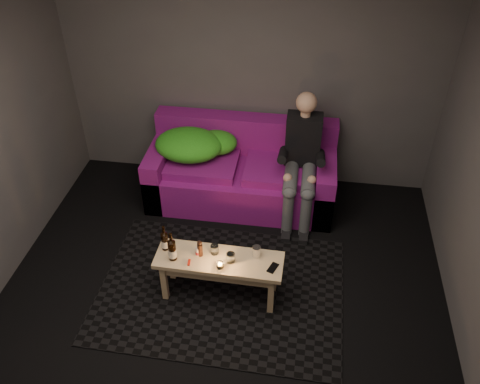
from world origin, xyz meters
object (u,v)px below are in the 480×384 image
object	(u,v)px
coffee_table	(219,265)
steel_cup	(256,252)
person	(302,157)
beer_bottle_a	(165,241)
sofa	(242,173)
beer_bottle_b	(172,250)

from	to	relation	value
coffee_table	steel_cup	xyz separation A→B (m)	(0.31, 0.08, 0.13)
person	beer_bottle_a	world-z (taller)	person
beer_bottle_a	steel_cup	world-z (taller)	beer_bottle_a
sofa	beer_bottle_b	size ratio (longest dim) A/B	6.98
person	coffee_table	world-z (taller)	person
sofa	coffee_table	size ratio (longest dim) A/B	1.79
steel_cup	sofa	bearing A→B (deg)	102.97
sofa	steel_cup	world-z (taller)	sofa
person	beer_bottle_a	bearing A→B (deg)	-131.72
person	beer_bottle_a	xyz separation A→B (m)	(-1.10, -1.24, -0.14)
beer_bottle_a	beer_bottle_b	distance (m)	0.15
sofa	steel_cup	xyz separation A→B (m)	(0.32, -1.38, 0.19)
beer_bottle_a	beer_bottle_b	xyz separation A→B (m)	(0.09, -0.11, 0.01)
coffee_table	steel_cup	bearing A→B (deg)	14.26
steel_cup	beer_bottle_a	bearing A→B (deg)	-178.24
sofa	beer_bottle_b	distance (m)	1.58
beer_bottle_a	beer_bottle_b	world-z (taller)	beer_bottle_b
coffee_table	steel_cup	distance (m)	0.35
person	beer_bottle_b	world-z (taller)	person
sofa	coffee_table	world-z (taller)	sofa
person	beer_bottle_b	bearing A→B (deg)	-126.83
beer_bottle_b	person	bearing A→B (deg)	53.17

